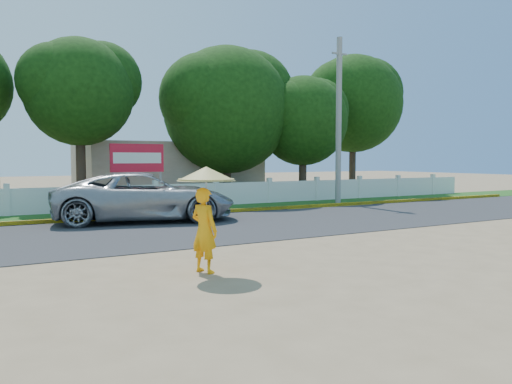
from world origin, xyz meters
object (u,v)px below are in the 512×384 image
at_px(utility_pole, 339,121).
at_px(billboard, 137,161).
at_px(monk_with_parasol, 205,204).
at_px(vehicle, 145,197).

height_order(utility_pole, billboard, utility_pole).
bearing_deg(monk_with_parasol, billboard, 79.09).
bearing_deg(monk_with_parasol, vehicle, 80.65).
xyz_separation_m(utility_pole, vehicle, (-10.51, -2.08, -3.23)).
relative_size(utility_pole, monk_with_parasol, 3.90).
bearing_deg(vehicle, utility_pole, -64.74).
distance_m(vehicle, billboard, 5.54).
xyz_separation_m(vehicle, billboard, (1.25, 5.25, 1.25)).
relative_size(utility_pole, billboard, 2.79).
relative_size(utility_pole, vehicle, 1.29).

